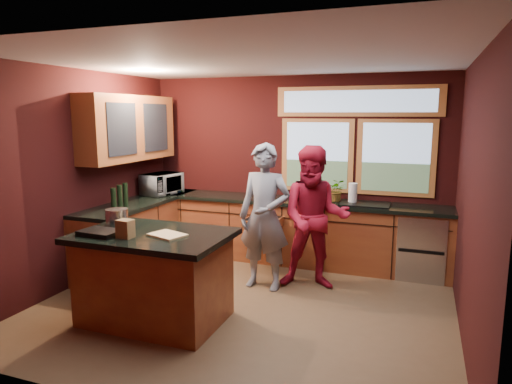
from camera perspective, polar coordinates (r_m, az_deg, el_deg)
The scene contains 14 objects.
floor at distance 5.34m, azimuth -1.37°, elevation -13.94°, with size 4.50×4.50×0.00m, color brown.
room_shell at distance 5.44m, azimuth -6.07°, elevation 6.02°, with size 4.52×4.02×2.71m.
back_counter at distance 6.66m, azimuth 5.61°, elevation -4.93°, with size 4.50×0.64×0.93m.
left_counter at distance 6.79m, azimuth -14.21°, elevation -4.90°, with size 0.64×2.30×0.93m.
island at distance 4.93m, azimuth -12.55°, elevation -10.26°, with size 1.55×1.05×0.95m.
person_grey at distance 5.59m, azimuth 1.08°, elevation -3.11°, with size 0.66×0.43×1.80m, color slate.
person_red at distance 5.64m, azimuth 7.36°, elevation -3.24°, with size 0.86×0.67×1.77m, color maroon.
microwave at distance 7.11m, azimuth -11.69°, elevation 1.00°, with size 0.58×0.40×0.32m, color #999999.
potted_plant at distance 6.48m, azimuth 9.98°, elevation 0.22°, with size 0.29×0.25×0.32m, color #999999.
paper_towel at distance 6.40m, azimuth 12.00°, elevation -0.16°, with size 0.12×0.12×0.28m, color silver.
cutting_board at distance 4.65m, azimuth -11.02°, elevation -5.29°, with size 0.35×0.25×0.02m, color tan.
stock_pot at distance 5.20m, azimuth -17.00°, elevation -3.02°, with size 0.24×0.24×0.18m, color #BABABF.
paper_bag at distance 4.66m, azimuth -16.02°, elevation -4.45°, with size 0.15×0.12×0.18m, color brown.
black_tray at distance 4.85m, azimuth -18.86°, elevation -4.82°, with size 0.40×0.28×0.05m, color black.
Camera 1 is at (1.80, -4.55, 2.14)m, focal length 32.00 mm.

